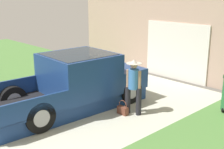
# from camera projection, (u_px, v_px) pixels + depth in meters

# --- Properties ---
(pickup_truck) EXTENTS (2.14, 5.09, 1.64)m
(pickup_truck) POSITION_uv_depth(u_px,v_px,m) (77.00, 84.00, 8.99)
(pickup_truck) COLOR navy
(pickup_truck) RESTS_ON ground
(person_with_hat) EXTENTS (0.47, 0.43, 1.61)m
(person_with_hat) POSITION_uv_depth(u_px,v_px,m) (134.00, 85.00, 8.40)
(person_with_hat) COLOR black
(person_with_hat) RESTS_ON ground
(handbag) EXTENTS (0.33, 0.15, 0.43)m
(handbag) POSITION_uv_depth(u_px,v_px,m) (123.00, 110.00, 8.56)
(handbag) COLOR brown
(handbag) RESTS_ON ground
(house_with_garage) EXTENTS (9.58, 7.26, 4.75)m
(house_with_garage) POSITION_uv_depth(u_px,v_px,m) (205.00, 13.00, 14.38)
(house_with_garage) COLOR tan
(house_with_garage) RESTS_ON ground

